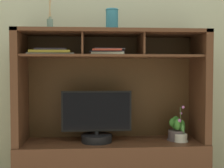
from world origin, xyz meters
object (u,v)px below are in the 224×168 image
(potted_orchid, at_px, (181,136))
(ceramic_vase, at_px, (112,20))
(media_console, at_px, (112,146))
(potted_fern, at_px, (177,131))
(magazine_stack_left, at_px, (108,52))
(magazine_stack_centre, at_px, (52,52))
(tv_monitor, at_px, (97,122))
(diffuser_bottle, at_px, (50,24))

(potted_orchid, xyz_separation_m, ceramic_vase, (-0.60, 0.05, 1.01))
(media_console, distance_m, potted_fern, 0.59)
(magazine_stack_left, distance_m, ceramic_vase, 0.28)
(potted_orchid, xyz_separation_m, magazine_stack_centre, (-1.11, 0.05, 0.73))
(tv_monitor, relative_size, magazine_stack_centre, 1.56)
(magazine_stack_centre, bearing_deg, diffuser_bottle, 156.57)
(ceramic_vase, bearing_deg, potted_fern, -1.03)
(media_console, bearing_deg, magazine_stack_centre, -178.50)
(media_console, bearing_deg, ceramic_vase, -90.00)
(magazine_stack_centre, distance_m, diffuser_bottle, 0.24)
(media_console, height_order, ceramic_vase, ceramic_vase)
(potted_orchid, distance_m, ceramic_vase, 1.18)
(diffuser_bottle, bearing_deg, magazine_stack_left, -1.38)
(tv_monitor, relative_size, potted_fern, 2.84)
(media_console, relative_size, potted_fern, 7.63)
(diffuser_bottle, bearing_deg, media_console, 0.94)
(potted_fern, bearing_deg, magazine_stack_left, -179.64)
(magazine_stack_left, height_order, ceramic_vase, ceramic_vase)
(ceramic_vase, bearing_deg, magazine_stack_left, -156.98)
(media_console, relative_size, tv_monitor, 2.69)
(magazine_stack_left, xyz_separation_m, magazine_stack_centre, (-0.48, 0.01, -0.00))
(media_console, height_order, magazine_stack_centre, media_console)
(tv_monitor, relative_size, potted_orchid, 1.91)
(tv_monitor, relative_size, magazine_stack_left, 1.87)
(media_console, distance_m, magazine_stack_centre, 0.97)
(potted_orchid, height_order, ceramic_vase, ceramic_vase)
(potted_orchid, bearing_deg, media_console, 174.39)
(tv_monitor, height_order, potted_orchid, tv_monitor)
(magazine_stack_centre, xyz_separation_m, ceramic_vase, (0.52, 0.01, 0.28))
(magazine_stack_left, height_order, diffuser_bottle, diffuser_bottle)
(potted_orchid, relative_size, magazine_stack_centre, 0.81)
(potted_orchid, distance_m, magazine_stack_left, 0.97)
(media_console, xyz_separation_m, ceramic_vase, (0.00, -0.01, 1.10))
(media_console, relative_size, ceramic_vase, 8.61)
(potted_orchid, relative_size, potted_fern, 1.48)
(magazine_stack_left, xyz_separation_m, diffuser_bottle, (-0.49, 0.01, 0.24))
(potted_orchid, bearing_deg, potted_fern, 117.17)
(potted_orchid, height_order, potted_fern, potted_orchid)
(magazine_stack_left, distance_m, magazine_stack_centre, 0.48)
(magazine_stack_left, bearing_deg, ceramic_vase, 23.02)
(tv_monitor, bearing_deg, magazine_stack_left, 1.71)
(tv_monitor, xyz_separation_m, diffuser_bottle, (-0.39, 0.01, 0.84))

